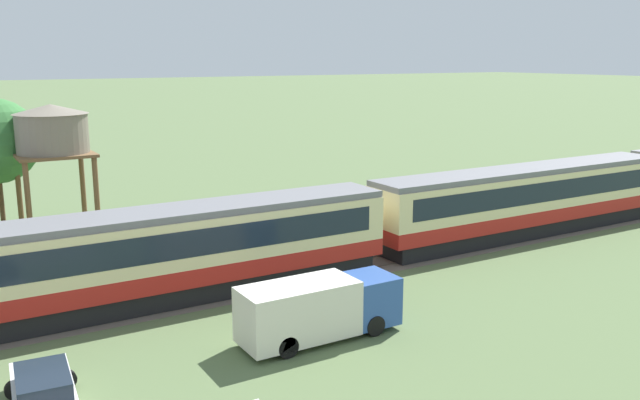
{
  "coord_description": "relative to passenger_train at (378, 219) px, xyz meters",
  "views": [
    {
      "loc": [
        -33.18,
        -27.44,
        10.39
      ],
      "look_at": [
        -14.65,
        3.55,
        2.69
      ],
      "focal_mm": 38.0,
      "sensor_mm": 36.0,
      "label": 1
    }
  ],
  "objects": [
    {
      "name": "passenger_train",
      "position": [
        0.0,
        0.0,
        0.0
      ],
      "size": [
        87.28,
        2.98,
        4.05
      ],
      "color": "#AD1E19",
      "rests_on": "ground_plane"
    },
    {
      "name": "water_tower",
      "position": [
        -13.53,
        10.75,
        4.16
      ],
      "size": [
        3.88,
        3.88,
        7.92
      ],
      "color": "brown",
      "rests_on": "ground_plane"
    },
    {
      "name": "delivery_truck_blue",
      "position": [
        -7.54,
        -6.75,
        -1.05
      ],
      "size": [
        6.28,
        2.0,
        2.27
      ],
      "color": "#2D519E",
      "rests_on": "ground_plane"
    },
    {
      "name": "ground_plane",
      "position": [
        13.49,
        0.25,
        -2.24
      ],
      "size": [
        600.0,
        600.0,
        0.0
      ],
      "primitive_type": "plane",
      "color": "#566B42"
    },
    {
      "name": "parked_car_white",
      "position": [
        -17.3,
        -7.38,
        -1.6
      ],
      "size": [
        2.36,
        4.65,
        1.39
      ],
      "rotation": [
        0.0,
        0.0,
        1.49
      ],
      "color": "white",
      "rests_on": "ground_plane"
    },
    {
      "name": "railway_track",
      "position": [
        11.41,
        -0.0,
        -2.24
      ],
      "size": [
        142.94,
        3.6,
        0.04
      ],
      "color": "#665B51",
      "rests_on": "ground_plane"
    }
  ]
}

